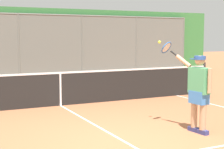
{
  "coord_description": "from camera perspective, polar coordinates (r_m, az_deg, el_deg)",
  "views": [
    {
      "loc": [
        3.05,
        5.67,
        1.96
      ],
      "look_at": [
        -0.66,
        -2.01,
        1.05
      ],
      "focal_mm": 57.64,
      "sensor_mm": 36.0,
      "label": 1
    }
  ],
  "objects": [
    {
      "name": "ground_plane",
      "position": [
        6.73,
        2.44,
        -10.84
      ],
      "size": [
        60.0,
        60.0,
        0.0
      ],
      "primitive_type": "plane",
      "color": "#A8603D"
    },
    {
      "name": "fence_backdrop",
      "position": [
        16.24,
        -14.99,
        4.55
      ],
      "size": [
        19.98,
        1.37,
        3.19
      ],
      "color": "slate",
      "rests_on": "ground"
    },
    {
      "name": "tennis_net",
      "position": [
        10.25,
        -8.2,
        -2.19
      ],
      "size": [
        10.38,
        0.09,
        1.07
      ],
      "color": "#2D2D2D",
      "rests_on": "ground"
    },
    {
      "name": "tennis_player",
      "position": [
        7.46,
        13.51,
        -2.15
      ],
      "size": [
        0.56,
        1.32,
        1.87
      ],
      "rotation": [
        0.0,
        0.0,
        -1.48
      ],
      "color": "navy",
      "rests_on": "ground"
    }
  ]
}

